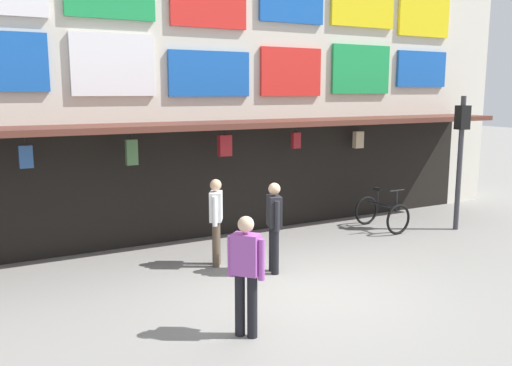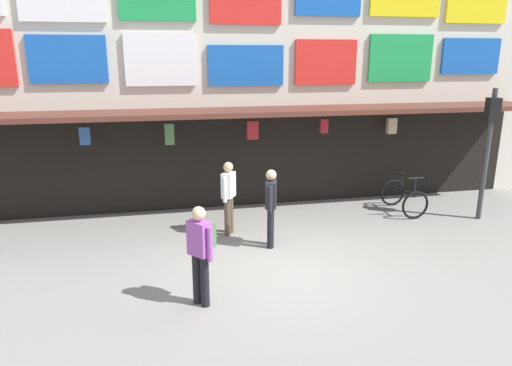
{
  "view_description": "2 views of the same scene",
  "coord_description": "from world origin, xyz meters",
  "px_view_note": "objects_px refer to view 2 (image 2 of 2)",
  "views": [
    {
      "loc": [
        -4.85,
        -7.13,
        3.29
      ],
      "look_at": [
        -0.1,
        1.63,
        1.6
      ],
      "focal_mm": 37.77,
      "sensor_mm": 36.0,
      "label": 1
    },
    {
      "loc": [
        -2.18,
        -7.81,
        3.93
      ],
      "look_at": [
        -0.21,
        1.72,
        1.24
      ],
      "focal_mm": 32.42,
      "sensor_mm": 36.0,
      "label": 2
    }
  ],
  "objects_px": {
    "bicycle_parked": "(404,197)",
    "pedestrian_in_black": "(229,194)",
    "traffic_light_far": "(489,133)",
    "pedestrian_in_blue": "(201,248)",
    "pedestrian_in_purple": "(271,204)"
  },
  "relations": [
    {
      "from": "bicycle_parked",
      "to": "pedestrian_in_black",
      "type": "xyz_separation_m",
      "value": [
        -4.65,
        -0.6,
        0.55
      ]
    },
    {
      "from": "traffic_light_far",
      "to": "pedestrian_in_black",
      "type": "distance_m",
      "value": 6.36
    },
    {
      "from": "bicycle_parked",
      "to": "pedestrian_in_purple",
      "type": "xyz_separation_m",
      "value": [
        -3.89,
        -1.48,
        0.55
      ]
    },
    {
      "from": "pedestrian_in_blue",
      "to": "pedestrian_in_black",
      "type": "relative_size",
      "value": 1.0
    },
    {
      "from": "bicycle_parked",
      "to": "pedestrian_in_black",
      "type": "bearing_deg",
      "value": -172.63
    },
    {
      "from": "bicycle_parked",
      "to": "pedestrian_in_black",
      "type": "distance_m",
      "value": 4.72
    },
    {
      "from": "traffic_light_far",
      "to": "pedestrian_in_purple",
      "type": "distance_m",
      "value": 5.65
    },
    {
      "from": "pedestrian_in_purple",
      "to": "pedestrian_in_blue",
      "type": "distance_m",
      "value": 2.64
    },
    {
      "from": "traffic_light_far",
      "to": "pedestrian_in_blue",
      "type": "bearing_deg",
      "value": -159.12
    },
    {
      "from": "bicycle_parked",
      "to": "traffic_light_far",
      "type": "bearing_deg",
      "value": -27.6
    },
    {
      "from": "traffic_light_far",
      "to": "pedestrian_in_black",
      "type": "bearing_deg",
      "value": 177.85
    },
    {
      "from": "pedestrian_in_blue",
      "to": "pedestrian_in_black",
      "type": "height_order",
      "value": "same"
    },
    {
      "from": "traffic_light_far",
      "to": "pedestrian_in_blue",
      "type": "distance_m",
      "value": 7.71
    },
    {
      "from": "pedestrian_in_purple",
      "to": "pedestrian_in_black",
      "type": "bearing_deg",
      "value": 130.86
    },
    {
      "from": "pedestrian_in_purple",
      "to": "bicycle_parked",
      "type": "bearing_deg",
      "value": 20.85
    }
  ]
}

